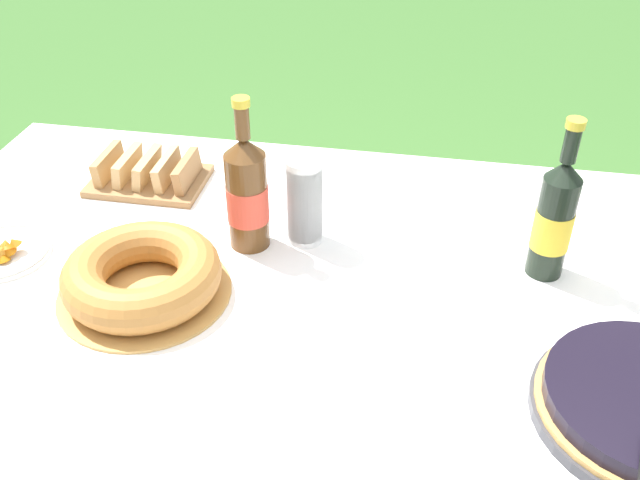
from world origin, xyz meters
TOP-DOWN VIEW (x-y plane):
  - garden_table at (0.00, 0.00)m, footprint 1.74×1.19m
  - tablecloth at (0.00, 0.00)m, footprint 1.75×1.20m
  - bundt_cake at (-0.30, -0.03)m, footprint 0.32×0.32m
  - cup_stack at (-0.04, 0.20)m, footprint 0.07×0.07m
  - cider_bottle_amber at (-0.15, 0.16)m, footprint 0.08×0.08m
  - juice_bottle_red at (0.44, 0.17)m, footprint 0.07×0.07m
  - snack_plate_near at (-0.63, 0.03)m, footprint 0.20×0.20m
  - bread_board at (-0.44, 0.35)m, footprint 0.26×0.18m

SIDE VIEW (x-z plane):
  - garden_table at x=0.00m, z-range 0.31..1.03m
  - tablecloth at x=0.00m, z-range 0.66..0.77m
  - snack_plate_near at x=-0.63m, z-range 0.71..0.77m
  - bread_board at x=-0.44m, z-range 0.72..0.79m
  - bundt_cake at x=-0.30m, z-range 0.73..0.81m
  - cup_stack at x=-0.04m, z-range 0.73..0.92m
  - cider_bottle_amber at x=-0.15m, z-range 0.69..1.01m
  - juice_bottle_red at x=0.44m, z-range 0.69..1.01m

